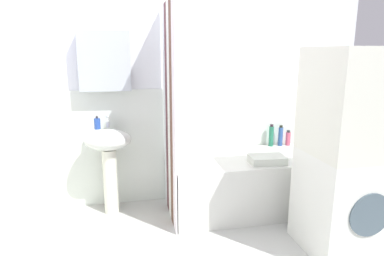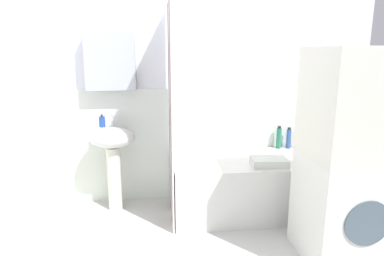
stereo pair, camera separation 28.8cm
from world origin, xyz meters
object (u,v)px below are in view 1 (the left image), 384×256
at_px(sink, 109,152).
at_px(bathtub, 243,183).
at_px(shampoo_bottle, 288,138).
at_px(conditioner_bottle, 271,136).
at_px(soap_dispenser, 97,123).
at_px(lotion_bottle, 281,136).
at_px(washer_dryer_stack, 348,154).
at_px(towel_folded, 267,159).

xyz_separation_m(sink, bathtub, (1.31, -0.19, -0.35)).
bearing_deg(bathtub, shampoo_bottle, 26.72).
height_order(sink, conditioner_bottle, sink).
relative_size(shampoo_bottle, conditioner_bottle, 0.70).
height_order(soap_dispenser, shampoo_bottle, soap_dispenser).
height_order(bathtub, lotion_bottle, lotion_bottle).
relative_size(lotion_bottle, washer_dryer_stack, 0.14).
bearing_deg(bathtub, soap_dispenser, 170.70).
height_order(sink, towel_folded, sink).
bearing_deg(sink, conditioner_bottle, 4.54).
bearing_deg(sink, lotion_bottle, 4.07).
bearing_deg(washer_dryer_stack, shampoo_bottle, 84.69).
height_order(soap_dispenser, towel_folded, soap_dispenser).
distance_m(lotion_bottle, towel_folded, 0.66).
distance_m(sink, towel_folded, 1.51).
height_order(shampoo_bottle, conditioner_bottle, conditioner_bottle).
bearing_deg(shampoo_bottle, conditioner_bottle, 177.89).
xyz_separation_m(shampoo_bottle, lotion_bottle, (-0.09, 0.00, 0.03)).
relative_size(sink, towel_folded, 2.60).
height_order(conditioner_bottle, towel_folded, conditioner_bottle).
bearing_deg(lotion_bottle, sink, -175.93).
relative_size(shampoo_bottle, towel_folded, 0.52).
xyz_separation_m(bathtub, shampoo_bottle, (0.63, 0.32, 0.35)).
bearing_deg(washer_dryer_stack, bathtub, 122.16).
xyz_separation_m(shampoo_bottle, conditioner_bottle, (-0.20, 0.01, 0.04)).
bearing_deg(soap_dispenser, conditioner_bottle, 2.94).
distance_m(bathtub, lotion_bottle, 0.73).
relative_size(sink, shampoo_bottle, 4.99).
xyz_separation_m(soap_dispenser, bathtub, (1.40, -0.23, -0.63)).
relative_size(sink, conditioner_bottle, 3.48).
bearing_deg(towel_folded, bathtub, 124.00).
xyz_separation_m(sink, soap_dispenser, (-0.09, 0.04, 0.28)).
bearing_deg(lotion_bottle, conditioner_bottle, 176.33).
height_order(soap_dispenser, bathtub, soap_dispenser).
distance_m(sink, soap_dispenser, 0.30).
height_order(lotion_bottle, towel_folded, lotion_bottle).
xyz_separation_m(bathtub, conditioner_bottle, (0.43, 0.32, 0.39)).
bearing_deg(soap_dispenser, lotion_bottle, 2.57).
xyz_separation_m(lotion_bottle, conditioner_bottle, (-0.11, 0.01, 0.01)).
xyz_separation_m(sink, shampoo_bottle, (1.94, 0.13, 0.01)).
relative_size(sink, soap_dispenser, 6.69).
xyz_separation_m(sink, washer_dryer_stack, (1.83, -1.02, 0.18)).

